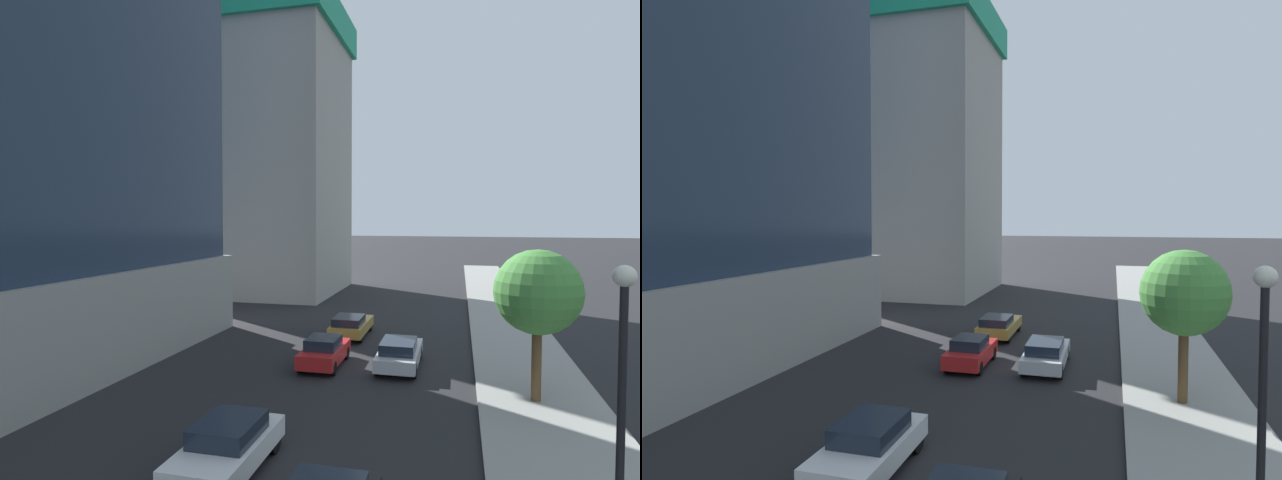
# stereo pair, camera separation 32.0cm
# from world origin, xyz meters

# --- Properties ---
(sidewalk) EXTENTS (4.64, 120.00, 0.15)m
(sidewalk) POSITION_xyz_m (7.55, 20.00, 0.07)
(sidewalk) COLOR gray
(sidewalk) RESTS_ON ground
(construction_building) EXTENTS (14.86, 15.97, 33.66)m
(construction_building) POSITION_xyz_m (-13.52, 49.14, 14.66)
(construction_building) COLOR #9E9B93
(construction_building) RESTS_ON ground
(street_lamp) EXTENTS (0.44, 0.44, 6.00)m
(street_lamp) POSITION_xyz_m (7.63, 13.43, 4.06)
(street_lamp) COLOR black
(street_lamp) RESTS_ON sidewalk
(street_tree) EXTENTS (3.21, 3.21, 5.73)m
(street_tree) POSITION_xyz_m (7.36, 22.95, 4.25)
(street_tree) COLOR brown
(street_tree) RESTS_ON sidewalk
(car_red) EXTENTS (1.72, 4.10, 1.42)m
(car_red) POSITION_xyz_m (-1.66, 25.84, 0.70)
(car_red) COLOR red
(car_red) RESTS_ON ground
(car_white) EXTENTS (1.90, 4.31, 1.45)m
(car_white) POSITION_xyz_m (-1.66, 15.11, 0.74)
(car_white) COLOR silver
(car_white) RESTS_ON ground
(car_gold) EXTENTS (1.89, 4.74, 1.32)m
(car_gold) POSITION_xyz_m (-1.66, 32.21, 0.69)
(car_gold) COLOR #AD8938
(car_gold) RESTS_ON ground
(car_silver) EXTENTS (1.83, 4.80, 1.37)m
(car_silver) POSITION_xyz_m (1.82, 26.52, 0.70)
(car_silver) COLOR #B7B7BC
(car_silver) RESTS_ON ground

